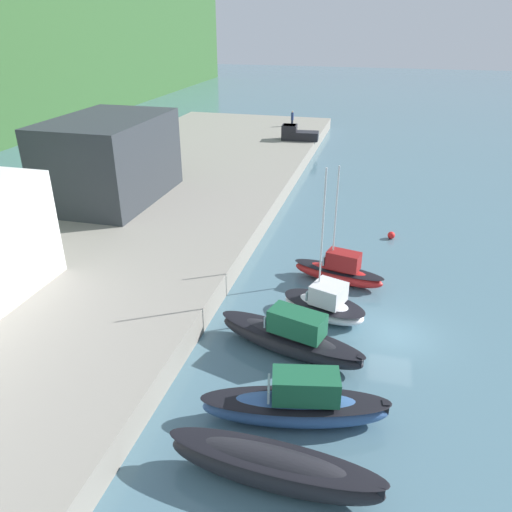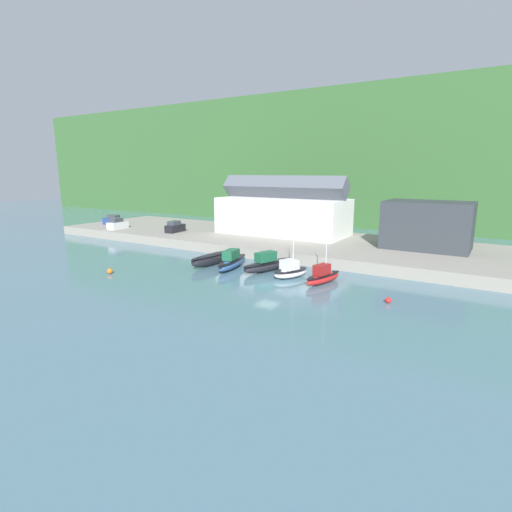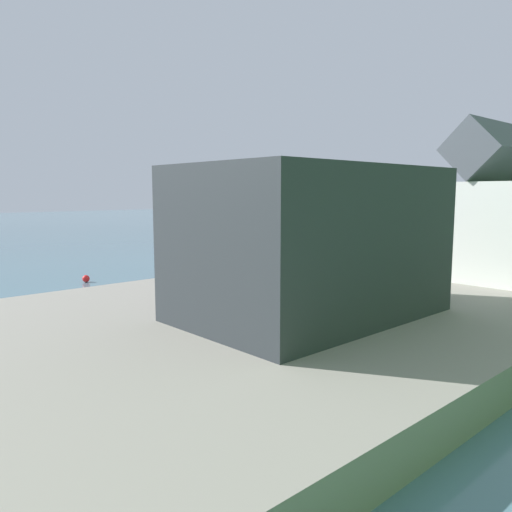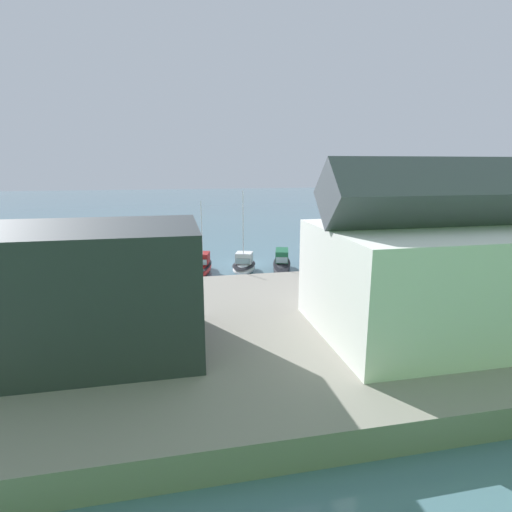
{
  "view_description": "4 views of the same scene",
  "coord_description": "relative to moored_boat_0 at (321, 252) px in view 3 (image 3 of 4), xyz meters",
  "views": [
    {
      "loc": [
        -24.78,
        1.67,
        16.4
      ],
      "look_at": [
        4.13,
        9.24,
        1.88
      ],
      "focal_mm": 35.0,
      "sensor_mm": 36.0,
      "label": 1
    },
    {
      "loc": [
        22.63,
        -38.99,
        12.98
      ],
      "look_at": [
        -4.42,
        4.56,
        2.04
      ],
      "focal_mm": 28.0,
      "sensor_mm": 36.0,
      "label": 2
    },
    {
      "loc": [
        30.95,
        40.29,
        7.41
      ],
      "look_at": [
        -2.01,
        4.23,
        1.2
      ],
      "focal_mm": 35.0,
      "sensor_mm": 36.0,
      "label": 3
    },
    {
      "loc": [
        8.32,
        46.8,
        11.74
      ],
      "look_at": [
        0.16,
        7.34,
        2.55
      ],
      "focal_mm": 28.0,
      "sensor_mm": 36.0,
      "label": 4
    }
  ],
  "objects": [
    {
      "name": "parked_car_1",
      "position": [
        -18.75,
        12.5,
        1.6
      ],
      "size": [
        2.17,
        4.35,
        2.16
      ],
      "rotation": [
        0.0,
        0.0,
        0.09
      ],
      "color": "black",
      "rests_on": "quay_promenade"
    },
    {
      "name": "mooring_buoy_0",
      "position": [
        -8.15,
        -11.03,
        -0.54
      ],
      "size": [
        0.71,
        0.71,
        0.71
      ],
      "color": "orange",
      "rests_on": "ground_plane"
    },
    {
      "name": "moored_boat_3",
      "position": [
        12.43,
        -0.28,
        -0.07
      ],
      "size": [
        4.0,
        5.7,
        9.11
      ],
      "rotation": [
        0.0,
        0.0,
        -0.33
      ],
      "color": "white",
      "rests_on": "ground_plane"
    },
    {
      "name": "mooring_buoy_1",
      "position": [
        25.32,
        -4.0,
        -0.59
      ],
      "size": [
        0.6,
        0.6,
        0.6
      ],
      "color": "red",
      "rests_on": "ground_plane"
    },
    {
      "name": "moored_boat_0",
      "position": [
        0.0,
        0.0,
        0.0
      ],
      "size": [
        2.13,
        8.64,
        1.7
      ],
      "rotation": [
        0.0,
        0.0,
        -0.05
      ],
      "color": "black",
      "rests_on": "ground_plane"
    },
    {
      "name": "moored_boat_2",
      "position": [
        8.4,
        0.98,
        0.07
      ],
      "size": [
        4.12,
        8.63,
        2.62
      ],
      "rotation": [
        0.0,
        0.0,
        -0.28
      ],
      "color": "black",
      "rests_on": "ground_plane"
    },
    {
      "name": "ground_plane",
      "position": [
        11.56,
        -4.45,
        -0.89
      ],
      "size": [
        320.0,
        320.0,
        0.0
      ],
      "primitive_type": "plane",
      "color": "slate"
    },
    {
      "name": "moored_boat_1",
      "position": [
        3.53,
        -0.26,
        0.06
      ],
      "size": [
        3.67,
        8.62,
        2.6
      ],
      "rotation": [
        0.0,
        0.0,
        0.21
      ],
      "color": "#33568E",
      "rests_on": "ground_plane"
    },
    {
      "name": "moored_boat_4",
      "position": [
        16.9,
        -0.66,
        -0.05
      ],
      "size": [
        2.97,
        6.46,
        8.02
      ],
      "rotation": [
        0.0,
        0.0,
        -0.23
      ],
      "color": "red",
      "rests_on": "ground_plane"
    },
    {
      "name": "quay_promenade",
      "position": [
        11.56,
        17.9,
        -0.11
      ],
      "size": [
        111.93,
        23.54,
        1.57
      ],
      "color": "gray",
      "rests_on": "ground_plane"
    },
    {
      "name": "yacht_club_building",
      "position": [
        24.75,
        20.22,
        4.2
      ],
      "size": [
        12.18,
        8.04,
        7.04
      ],
      "color": "#2D3338",
      "rests_on": "quay_promenade"
    }
  ]
}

